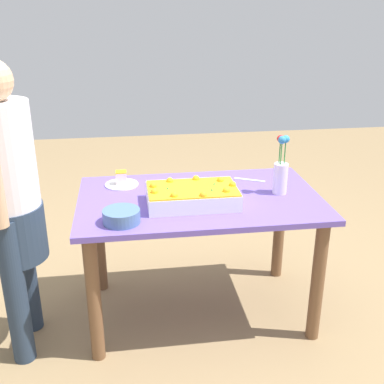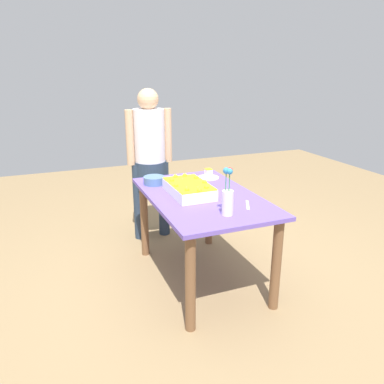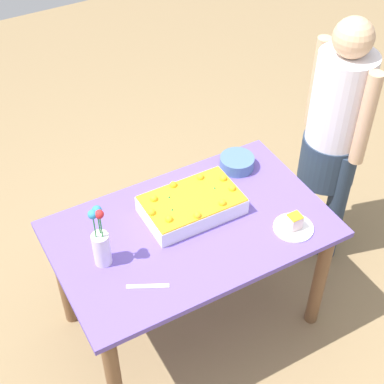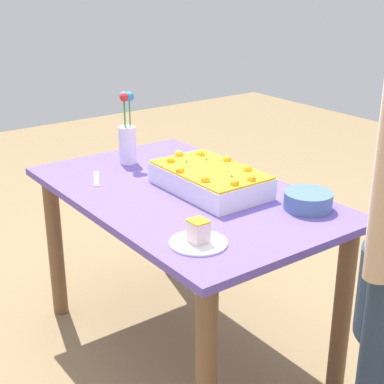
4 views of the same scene
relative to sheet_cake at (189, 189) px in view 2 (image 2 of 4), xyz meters
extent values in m
plane|color=#8E734E|center=(0.05, 0.09, -0.78)|extent=(8.00, 8.00, 0.00)
cube|color=#664FAE|center=(0.05, 0.09, -0.06)|extent=(1.30, 0.80, 0.03)
cylinder|color=brown|center=(-0.52, -0.23, -0.43)|extent=(0.07, 0.07, 0.70)
cylinder|color=brown|center=(0.63, -0.23, -0.43)|extent=(0.07, 0.07, 0.70)
cylinder|color=brown|center=(-0.52, 0.41, -0.43)|extent=(0.07, 0.07, 0.70)
cylinder|color=brown|center=(0.63, 0.41, -0.43)|extent=(0.07, 0.07, 0.70)
cube|color=white|center=(0.00, 0.00, -0.01)|extent=(0.47, 0.28, 0.08)
cube|color=yellow|center=(0.00, 0.00, 0.04)|extent=(0.46, 0.28, 0.01)
sphere|color=yellow|center=(0.21, 0.00, 0.05)|extent=(0.04, 0.04, 0.04)
sphere|color=yellow|center=(0.16, 0.08, 0.05)|extent=(0.04, 0.04, 0.04)
sphere|color=yellow|center=(0.04, 0.12, 0.05)|extent=(0.04, 0.04, 0.04)
sphere|color=yellow|center=(-0.11, 0.10, 0.05)|extent=(0.04, 0.04, 0.04)
sphere|color=yellow|center=(-0.20, 0.04, 0.05)|extent=(0.04, 0.04, 0.04)
sphere|color=yellow|center=(-0.20, -0.04, 0.05)|extent=(0.04, 0.04, 0.04)
sphere|color=yellow|center=(-0.11, -0.10, 0.05)|extent=(0.04, 0.04, 0.04)
sphere|color=yellow|center=(0.04, -0.12, 0.05)|extent=(0.04, 0.04, 0.04)
sphere|color=yellow|center=(0.16, -0.08, 0.05)|extent=(0.04, 0.04, 0.04)
cone|color=#2D8438|center=(0.09, -0.05, 0.05)|extent=(0.02, 0.02, 0.02)
cone|color=#2D8438|center=(0.12, 0.03, 0.05)|extent=(0.02, 0.02, 0.02)
cone|color=#2D8438|center=(-0.13, 0.00, 0.05)|extent=(0.02, 0.02, 0.02)
cylinder|color=white|center=(-0.36, 0.33, -0.04)|extent=(0.19, 0.19, 0.01)
cube|color=#F7D8D4|center=(-0.36, 0.33, 0.00)|extent=(0.06, 0.06, 0.07)
cube|color=yellow|center=(-0.36, 0.33, 0.03)|extent=(0.06, 0.06, 0.01)
cube|color=silver|center=(0.38, 0.30, -0.05)|extent=(0.17, 0.10, 0.00)
cylinder|color=white|center=(0.50, 0.08, 0.04)|extent=(0.08, 0.08, 0.17)
cylinder|color=#2D8438|center=(0.51, 0.08, 0.19)|extent=(0.01, 0.01, 0.14)
sphere|color=teal|center=(0.51, 0.08, 0.26)|extent=(0.04, 0.04, 0.04)
cylinder|color=#2D8438|center=(0.49, 0.10, 0.19)|extent=(0.01, 0.01, 0.14)
sphere|color=red|center=(0.49, 0.10, 0.26)|extent=(0.04, 0.04, 0.04)
cylinder|color=#2D8438|center=(0.49, 0.07, 0.19)|extent=(0.01, 0.01, 0.14)
sphere|color=teal|center=(0.49, 0.07, 0.26)|extent=(0.04, 0.04, 0.04)
cylinder|color=#4B6B95|center=(-0.37, -0.17, -0.01)|extent=(0.18, 0.18, 0.07)
cylinder|color=#263549|center=(-0.90, -0.19, -0.39)|extent=(0.11, 0.11, 0.78)
cylinder|color=#263549|center=(-0.90, 0.07, -0.39)|extent=(0.11, 0.11, 0.78)
cylinder|color=#263549|center=(-0.90, -0.06, -0.12)|extent=(0.31, 0.31, 0.28)
cylinder|color=silver|center=(-0.90, -0.06, 0.26)|extent=(0.30, 0.30, 0.52)
sphere|color=tan|center=(-0.90, -0.06, 0.61)|extent=(0.20, 0.20, 0.20)
cylinder|color=tan|center=(-0.90, -0.25, 0.26)|extent=(0.08, 0.08, 0.52)
cylinder|color=tan|center=(-0.90, 0.13, 0.26)|extent=(0.08, 0.08, 0.52)
camera|label=1|loc=(-0.33, -2.27, 0.94)|focal=45.00mm
camera|label=2|loc=(2.58, -1.00, 0.89)|focal=35.00mm
camera|label=3|loc=(0.98, 1.75, 1.96)|focal=55.00mm
camera|label=4|loc=(-1.73, 1.35, 0.79)|focal=55.00mm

